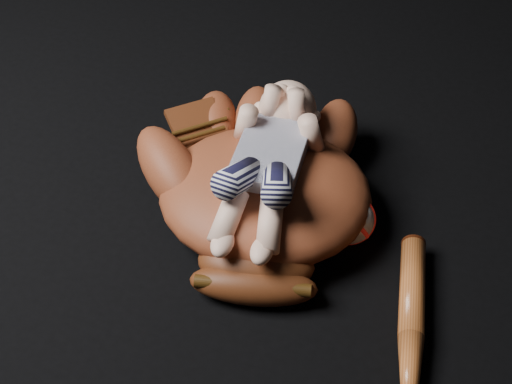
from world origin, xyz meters
TOP-DOWN VIEW (x-y plane):
  - baseball_glove at (0.08, 0.12)m, footprint 0.54×0.59m
  - newborn_baby at (0.08, 0.11)m, footprint 0.20×0.39m
  - baseball_bat at (0.36, -0.09)m, footprint 0.10×0.43m
  - baseball at (0.22, 0.12)m, footprint 0.10×0.10m

SIDE VIEW (x-z plane):
  - baseball_bat at x=0.36m, z-range 0.00..0.04m
  - baseball at x=0.22m, z-range 0.00..0.08m
  - baseball_glove at x=0.08m, z-range 0.00..0.16m
  - newborn_baby at x=0.08m, z-range 0.06..0.21m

